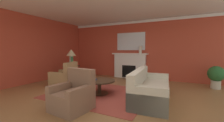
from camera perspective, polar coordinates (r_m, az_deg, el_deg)
ground_plane at (r=4.36m, az=-2.75°, el=-14.44°), size 9.67×9.67×0.00m
wall_fireplace at (r=7.25m, az=10.41°, el=4.54°), size 8.04×0.12×2.88m
wall_window at (r=6.99m, az=-29.60°, el=4.06°), size 0.12×7.21×2.88m
ceiling_panel at (r=4.64m, az=-0.92°, el=23.23°), size 8.04×7.21×0.06m
crown_moulding at (r=7.31m, az=10.38°, el=15.25°), size 8.04×0.08×0.12m
area_rug at (r=4.72m, az=-5.11°, el=-12.91°), size 3.05×2.48×0.01m
fireplace at (r=7.21m, az=7.12°, el=-2.15°), size 1.80×0.35×1.26m
mantel_mirror at (r=7.29m, az=7.53°, el=7.80°), size 1.47×0.04×0.88m
sofa at (r=4.21m, az=14.93°, el=-11.02°), size 1.09×2.17×0.85m
armchair_near_window at (r=5.84m, az=-18.50°, el=-6.70°), size 0.96×0.96×0.95m
armchair_facing_fireplace at (r=3.56m, az=-15.47°, el=-13.74°), size 0.87×0.87×0.95m
coffee_table at (r=4.63m, az=-5.13°, el=-9.01°), size 1.00×1.00×0.45m
side_table at (r=6.83m, az=-15.96°, el=-4.28°), size 0.56×0.56×0.70m
table_lamp at (r=6.75m, az=-16.11°, el=2.65°), size 0.44×0.44×0.75m
vase_on_side_table at (r=6.58m, az=-15.80°, el=-0.11°), size 0.10×0.10×0.42m
vase_mantel_right at (r=6.95m, az=11.33°, el=4.55°), size 0.15×0.15×0.36m
book_red_cover at (r=4.62m, az=-7.42°, el=-7.40°), size 0.23×0.21×0.03m
potted_plant at (r=6.42m, az=36.37°, el=-4.67°), size 0.56×0.56×0.83m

